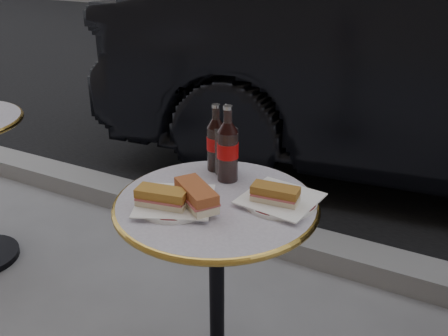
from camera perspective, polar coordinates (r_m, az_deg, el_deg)
The scene contains 11 objects.
asphalt_road at distance 6.36m, azimuth 21.91°, elevation 9.67°, with size 40.00×8.00×0.00m, color black.
curb at distance 2.57m, azimuth 9.10°, elevation -8.72°, with size 40.00×0.20×0.12m, color gray.
bistro_table at distance 1.71m, azimuth -0.82°, elevation -14.62°, with size 0.62×0.62×0.73m, color #BAB2C4, non-canonical shape.
plate_left at distance 1.48m, azimuth -5.62°, elevation -4.01°, with size 0.23×0.23×0.01m, color white.
plate_right at distance 1.50m, azimuth 6.45°, elevation -3.73°, with size 0.22×0.22×0.01m, color white.
sandwich_left_a at distance 1.45m, azimuth -7.08°, elevation -3.46°, with size 0.15×0.07×0.05m, color #AC742B.
sandwich_left_b at distance 1.44m, azimuth -3.19°, elevation -3.24°, with size 0.17×0.08×0.06m, color #9F4E28.
sandwich_right at distance 1.46m, azimuth 5.86°, elevation -3.10°, with size 0.14×0.06×0.05m, color #9B6627.
cola_bottle_left at distance 1.66m, azimuth -0.91°, elevation 3.51°, with size 0.06×0.06×0.23m, color black, non-canonical shape.
cola_bottle_right at distance 1.58m, azimuth 0.43°, elevation 2.80°, with size 0.07×0.07×0.25m, color black, non-canonical shape.
cola_glass at distance 1.65m, azimuth 0.24°, elevation 1.95°, with size 0.08×0.08×0.16m, color black.
Camera 1 is at (0.65, -1.16, 1.44)m, focal length 40.00 mm.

